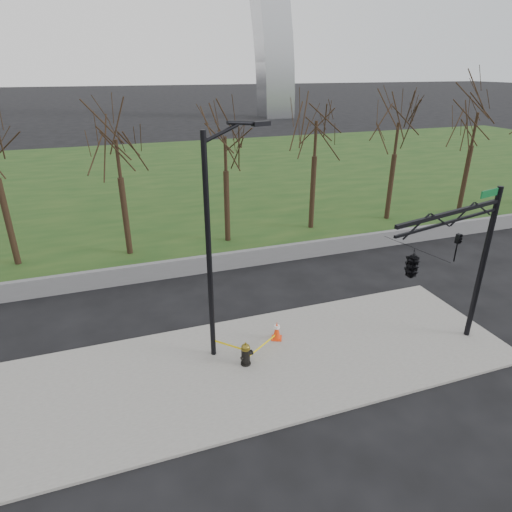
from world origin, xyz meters
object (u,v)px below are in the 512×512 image
object	(u,v)px
fire_hydrant	(246,354)
traffic_cone	(277,330)
traffic_signal_mast	(429,257)
street_light	(214,235)

from	to	relation	value
fire_hydrant	traffic_cone	world-z (taller)	fire_hydrant
fire_hydrant	traffic_cone	size ratio (longest dim) A/B	1.17
fire_hydrant	traffic_signal_mast	size ratio (longest dim) A/B	0.15
fire_hydrant	street_light	distance (m)	4.36
traffic_cone	traffic_signal_mast	distance (m)	6.12
traffic_cone	fire_hydrant	bearing A→B (deg)	-145.92
traffic_signal_mast	street_light	bearing A→B (deg)	143.10
traffic_signal_mast	traffic_cone	bearing A→B (deg)	131.22
fire_hydrant	traffic_signal_mast	bearing A→B (deg)	-40.60
fire_hydrant	traffic_cone	distance (m)	1.91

